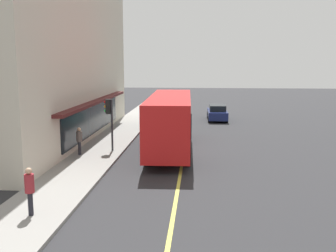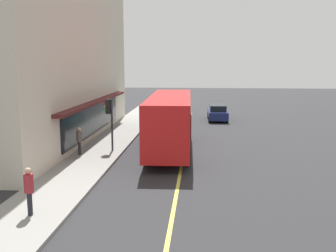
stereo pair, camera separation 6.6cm
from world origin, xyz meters
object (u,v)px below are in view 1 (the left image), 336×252
object	(u,v)px
bus	(170,120)
traffic_light	(109,112)
car_teal	(157,120)
pedestrian_waiting	(79,139)
pedestrian_near_storefront	(30,187)
car_navy	(217,113)

from	to	relation	value
bus	traffic_light	distance (m)	3.84
bus	car_teal	xyz separation A→B (m)	(8.34, 1.75, -1.24)
traffic_light	pedestrian_waiting	world-z (taller)	traffic_light
traffic_light	pedestrian_waiting	bearing A→B (deg)	130.52
bus	pedestrian_near_storefront	bearing A→B (deg)	159.68
pedestrian_waiting	bus	bearing A→B (deg)	-67.57
bus	car_navy	world-z (taller)	bus
traffic_light	car_navy	size ratio (longest dim) A/B	0.74
car_teal	pedestrian_waiting	bearing A→B (deg)	161.72
pedestrian_near_storefront	pedestrian_waiting	bearing A→B (deg)	6.47
car_teal	pedestrian_near_storefront	world-z (taller)	pedestrian_near_storefront
pedestrian_waiting	car_teal	bearing A→B (deg)	-18.28
car_teal	pedestrian_waiting	world-z (taller)	pedestrian_waiting
car_teal	bus	bearing A→B (deg)	-168.12
pedestrian_waiting	pedestrian_near_storefront	bearing A→B (deg)	-173.53
car_navy	pedestrian_waiting	world-z (taller)	pedestrian_waiting
traffic_light	pedestrian_near_storefront	xyz separation A→B (m)	(-10.44, 0.48, -1.32)
car_teal	car_navy	xyz separation A→B (m)	(5.01, -5.32, 0.00)
car_navy	pedestrian_waiting	bearing A→B (deg)	150.47
car_teal	car_navy	distance (m)	7.31
bus	car_teal	size ratio (longest dim) A/B	2.56
car_navy	car_teal	bearing A→B (deg)	133.30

